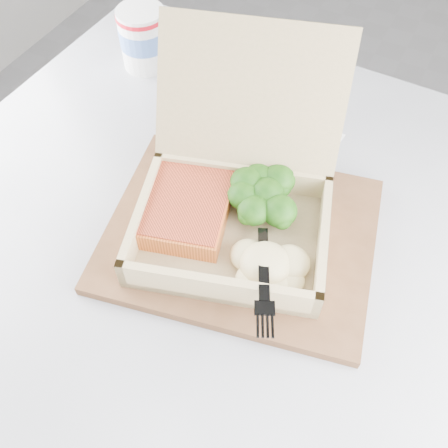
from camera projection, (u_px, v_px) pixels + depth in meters
The scene contains 9 objects.
cafe_table at pixel (214, 303), 0.82m from camera, with size 0.89×0.89×0.75m.
serving_tray at pixel (240, 234), 0.65m from camera, with size 0.34×0.27×0.01m, color brown.
takeout_container at pixel (237, 187), 0.62m from camera, with size 0.30×0.33×0.20m.
salmon_fillet at pixel (188, 206), 0.64m from camera, with size 0.10×0.14×0.03m, color orange.
broccoli_pile at pixel (266, 198), 0.64m from camera, with size 0.10×0.10×0.04m, color #2F6A17, non-canonical shape.
mashed_potatoes at pixel (265, 264), 0.58m from camera, with size 0.10×0.09×0.03m, color #F6E79F.
plastic_fork at pixel (263, 248), 0.58m from camera, with size 0.08×0.15×0.02m.
paper_cup at pixel (143, 37), 0.83m from camera, with size 0.08×0.08×0.10m.
receipt at pixel (300, 153), 0.74m from camera, with size 0.08×0.15×0.00m, color white.
Camera 1 is at (-0.39, -0.59, 1.30)m, focal length 40.00 mm.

